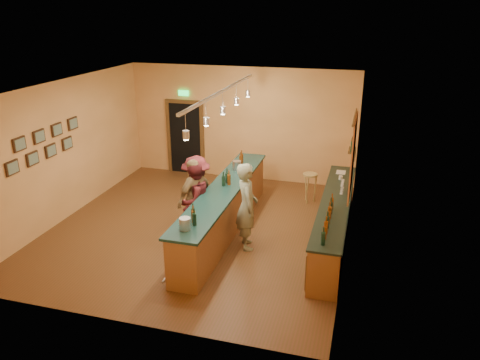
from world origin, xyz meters
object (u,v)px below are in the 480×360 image
(tasting_bar, at_px, (224,206))
(customer_a, at_px, (194,201))
(back_counter, at_px, (334,221))
(customer_c, at_px, (197,194))
(bartender, at_px, (247,206))
(bar_stool, at_px, (310,179))
(customer_b, at_px, (195,198))

(tasting_bar, distance_m, customer_a, 0.70)
(back_counter, height_order, customer_c, customer_c)
(back_counter, bearing_deg, customer_c, -174.82)
(bartender, relative_size, customer_c, 1.06)
(tasting_bar, distance_m, bartender, 0.91)
(bartender, bearing_deg, tasting_bar, 27.56)
(customer_a, relative_size, bar_stool, 2.19)
(bartender, xyz_separation_m, customer_a, (-1.21, 0.18, -0.09))
(tasting_bar, xyz_separation_m, bartender, (0.66, -0.54, 0.31))
(customer_c, bearing_deg, customer_a, 15.44)
(bar_stool, bearing_deg, customer_c, -133.75)
(bartender, distance_m, customer_b, 1.23)
(bar_stool, bearing_deg, back_counter, -68.65)
(customer_a, distance_m, bar_stool, 3.35)
(customer_c, height_order, bar_stool, customer_c)
(back_counter, distance_m, tasting_bar, 2.40)
(back_counter, distance_m, customer_a, 3.00)
(back_counter, xyz_separation_m, customer_c, (-2.98, -0.27, 0.38))
(back_counter, distance_m, customer_b, 3.00)
(back_counter, height_order, customer_a, customer_a)
(tasting_bar, relative_size, customer_b, 2.93)
(customer_a, bearing_deg, bar_stool, 164.02)
(back_counter, bearing_deg, customer_a, -169.49)
(bartender, bearing_deg, customer_c, 47.06)
(tasting_bar, height_order, customer_a, customer_a)
(bartender, bearing_deg, customer_b, 55.80)
(customer_a, bearing_deg, back_counter, 124.42)
(bartender, height_order, bar_stool, bartender)
(tasting_bar, distance_m, customer_c, 0.66)
(back_counter, relative_size, customer_a, 2.73)
(customer_a, height_order, customer_c, customer_c)
(customer_b, bearing_deg, customer_c, -145.22)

